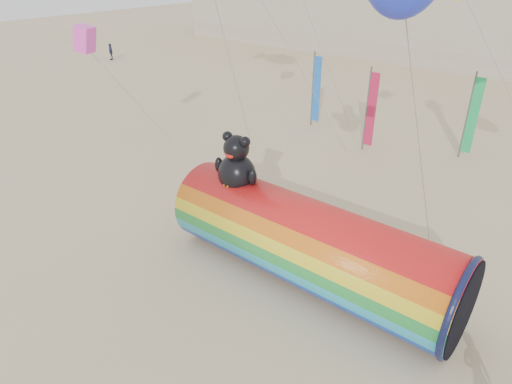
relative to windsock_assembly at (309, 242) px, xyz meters
The scene contains 3 objects.
ground 4.09m from the windsock_assembly, 168.39° to the right, with size 160.00×160.00×0.00m, color #CCB58C.
windsock_assembly is the anchor object (origin of this frame).
festival_banners 15.22m from the windsock_assembly, 106.41° to the left, with size 10.87×2.76×5.20m.
Camera 1 is at (10.99, -11.26, 11.10)m, focal length 32.00 mm.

